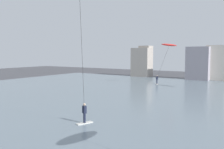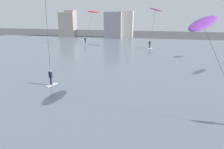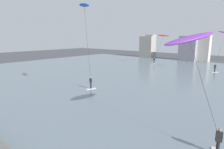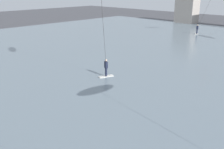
# 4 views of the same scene
# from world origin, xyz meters

# --- Properties ---
(water_bay) EXTENTS (84.00, 52.00, 0.10)m
(water_bay) POSITION_xyz_m (0.00, 31.28, 0.05)
(water_bay) COLOR slate
(water_bay) RESTS_ON ground
(far_shore_buildings) EXTENTS (21.14, 4.33, 7.56)m
(far_shore_buildings) POSITION_xyz_m (-12.60, 57.75, 3.62)
(far_shore_buildings) COLOR #A89E93
(far_shore_buildings) RESTS_ON ground
(kitesurfer_blue) EXTENTS (3.05, 3.56, 10.66)m
(kitesurfer_blue) POSITION_xyz_m (-5.76, 16.42, 9.08)
(kitesurfer_blue) COLOR silver
(kitesurfer_blue) RESTS_ON water_bay
(kitesurfer_purple) EXTENTS (4.65, 4.32, 7.31)m
(kitesurfer_purple) POSITION_xyz_m (6.85, 14.54, 6.43)
(kitesurfer_purple) COLOR silver
(kitesurfer_purple) RESTS_ON water_bay
(kitesurfer_pink) EXTENTS (3.13, 3.05, 8.17)m
(kitesurfer_pink) POSITION_xyz_m (3.54, 43.06, 6.98)
(kitesurfer_pink) COLOR silver
(kitesurfer_pink) RESTS_ON water_bay
(kitesurfer_red) EXTENTS (3.89, 2.92, 7.44)m
(kitesurfer_red) POSITION_xyz_m (-10.10, 45.36, 6.55)
(kitesurfer_red) COLOR silver
(kitesurfer_red) RESTS_ON water_bay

